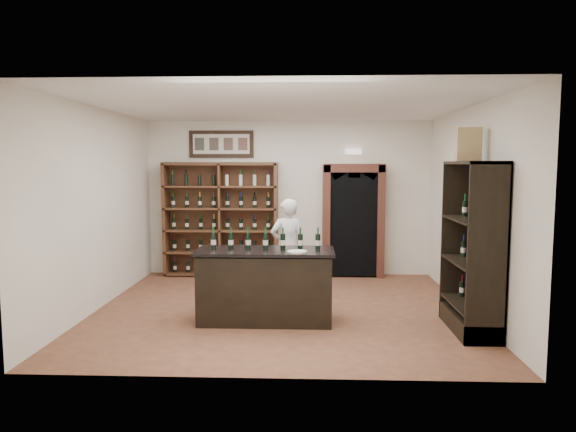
% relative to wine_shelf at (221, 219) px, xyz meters
% --- Properties ---
extents(floor, '(5.50, 5.50, 0.00)m').
position_rel_wine_shelf_xyz_m(floor, '(1.30, -2.33, -1.10)').
color(floor, brown).
rests_on(floor, ground).
extents(ceiling, '(5.50, 5.50, 0.00)m').
position_rel_wine_shelf_xyz_m(ceiling, '(1.30, -2.33, 1.90)').
color(ceiling, white).
rests_on(ceiling, wall_back).
extents(wall_back, '(5.50, 0.04, 3.00)m').
position_rel_wine_shelf_xyz_m(wall_back, '(1.30, 0.17, 0.40)').
color(wall_back, white).
rests_on(wall_back, ground).
extents(wall_left, '(0.04, 5.00, 3.00)m').
position_rel_wine_shelf_xyz_m(wall_left, '(-1.45, -2.33, 0.40)').
color(wall_left, white).
rests_on(wall_left, ground).
extents(wall_right, '(0.04, 5.00, 3.00)m').
position_rel_wine_shelf_xyz_m(wall_right, '(4.05, -2.33, 0.40)').
color(wall_right, white).
rests_on(wall_right, ground).
extents(wine_shelf, '(2.20, 0.38, 2.20)m').
position_rel_wine_shelf_xyz_m(wine_shelf, '(0.00, 0.00, 0.00)').
color(wine_shelf, brown).
rests_on(wine_shelf, ground).
extents(framed_picture, '(1.25, 0.04, 0.52)m').
position_rel_wine_shelf_xyz_m(framed_picture, '(0.00, 0.14, 1.45)').
color(framed_picture, black).
rests_on(framed_picture, wall_back).
extents(arched_doorway, '(1.17, 0.35, 2.17)m').
position_rel_wine_shelf_xyz_m(arched_doorway, '(2.55, -0.00, 0.04)').
color(arched_doorway, black).
rests_on(arched_doorway, ground).
extents(emergency_light, '(0.30, 0.10, 0.10)m').
position_rel_wine_shelf_xyz_m(emergency_light, '(2.55, 0.09, 1.30)').
color(emergency_light, white).
rests_on(emergency_light, wall_back).
extents(tasting_counter, '(1.88, 0.78, 1.00)m').
position_rel_wine_shelf_xyz_m(tasting_counter, '(1.10, -2.93, -0.61)').
color(tasting_counter, black).
rests_on(tasting_counter, ground).
extents(counter_bottle_0, '(0.07, 0.07, 0.30)m').
position_rel_wine_shelf_xyz_m(counter_bottle_0, '(0.38, -2.87, 0.01)').
color(counter_bottle_0, black).
rests_on(counter_bottle_0, tasting_counter).
extents(counter_bottle_1, '(0.07, 0.07, 0.30)m').
position_rel_wine_shelf_xyz_m(counter_bottle_1, '(0.62, -2.87, 0.01)').
color(counter_bottle_1, black).
rests_on(counter_bottle_1, tasting_counter).
extents(counter_bottle_2, '(0.07, 0.07, 0.30)m').
position_rel_wine_shelf_xyz_m(counter_bottle_2, '(0.86, -2.87, 0.01)').
color(counter_bottle_2, black).
rests_on(counter_bottle_2, tasting_counter).
extents(counter_bottle_3, '(0.07, 0.07, 0.30)m').
position_rel_wine_shelf_xyz_m(counter_bottle_3, '(1.10, -2.87, 0.01)').
color(counter_bottle_3, black).
rests_on(counter_bottle_3, tasting_counter).
extents(counter_bottle_4, '(0.07, 0.07, 0.30)m').
position_rel_wine_shelf_xyz_m(counter_bottle_4, '(1.34, -2.87, 0.01)').
color(counter_bottle_4, black).
rests_on(counter_bottle_4, tasting_counter).
extents(counter_bottle_5, '(0.07, 0.07, 0.30)m').
position_rel_wine_shelf_xyz_m(counter_bottle_5, '(1.58, -2.87, 0.01)').
color(counter_bottle_5, black).
rests_on(counter_bottle_5, tasting_counter).
extents(counter_bottle_6, '(0.07, 0.07, 0.30)m').
position_rel_wine_shelf_xyz_m(counter_bottle_6, '(1.82, -2.87, 0.01)').
color(counter_bottle_6, black).
rests_on(counter_bottle_6, tasting_counter).
extents(side_cabinet, '(0.48, 1.20, 2.20)m').
position_rel_wine_shelf_xyz_m(side_cabinet, '(3.82, -3.23, -0.35)').
color(side_cabinet, black).
rests_on(side_cabinet, ground).
extents(shopkeeper, '(0.69, 0.58, 1.60)m').
position_rel_wine_shelf_xyz_m(shopkeeper, '(1.34, -1.40, -0.30)').
color(shopkeeper, silver).
rests_on(shopkeeper, ground).
extents(plate, '(0.26, 0.26, 0.02)m').
position_rel_wine_shelf_xyz_m(plate, '(1.54, -3.14, -0.09)').
color(plate, beige).
rests_on(plate, tasting_counter).
extents(wine_crate, '(0.33, 0.16, 0.44)m').
position_rel_wine_shelf_xyz_m(wine_crate, '(3.80, -2.93, 1.32)').
color(wine_crate, tan).
rests_on(wine_crate, side_cabinet).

